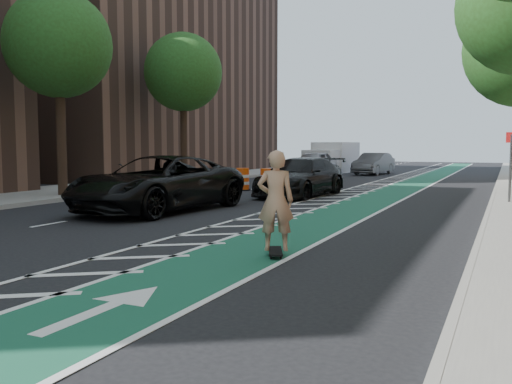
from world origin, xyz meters
The scene contains 20 objects.
ground centered at (0.00, 0.00, 0.00)m, with size 120.00×120.00×0.00m, color black.
bike_lane centered at (3.00, 10.00, 0.01)m, with size 2.00×90.00×0.01m, color #18553F.
buffer_strip centered at (1.50, 10.00, 0.01)m, with size 1.40×90.00×0.01m, color silver.
sidewalk_left centered at (-9.50, 10.00, 0.07)m, with size 5.00×90.00×0.15m, color gray.
curb_right centered at (7.05, 10.00, 0.08)m, with size 0.12×90.00×0.16m, color gray.
curb_left centered at (-7.05, 10.00, 0.08)m, with size 0.12×90.00×0.16m, color gray.
building_left_far centered at (-17.50, 24.00, 9.00)m, with size 14.00×22.00×18.00m, color brown.
tree_l_c centered at (-7.90, 8.00, 5.77)m, with size 4.20×4.20×7.90m.
tree_l_d centered at (-7.90, 16.00, 5.77)m, with size 4.20×4.20×7.90m.
sign_post centered at (7.60, 12.00, 1.35)m, with size 0.35×0.08×2.47m.
skateboard centered at (3.69, 1.19, 0.09)m, with size 0.57×0.87×0.11m.
skateboarder centered at (3.69, 1.19, 1.04)m, with size 0.67×0.44×1.84m, color tan.
suv_near centered at (-2.28, 5.97, 0.86)m, with size 2.86×6.20×1.72m, color black.
suv_far centered at (0.00, 12.49, 0.77)m, with size 2.16×5.31×1.54m, color black.
car_silver centered at (-4.23, 26.26, 0.82)m, with size 1.94×4.83×1.65m, color #959499.
car_grey centered at (-0.96, 29.54, 0.75)m, with size 1.59×4.55×1.50m, color #56575B.
box_truck centered at (-4.42, 31.07, 1.03)m, with size 2.93×5.60×2.24m.
barrel_a centered at (-3.56, 4.94, 0.43)m, with size 0.66×0.66×0.90m.
barrel_b centered at (-3.34, 13.95, 0.47)m, with size 0.74×0.74×1.00m.
barrel_c centered at (-2.40, 14.50, 0.46)m, with size 0.72×0.72×0.98m.
Camera 1 is at (7.55, -7.91, 2.06)m, focal length 38.00 mm.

